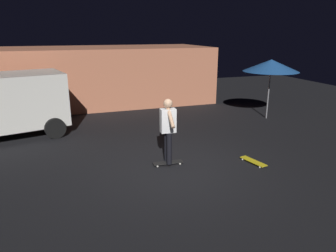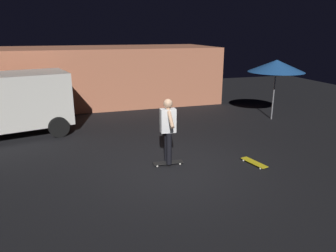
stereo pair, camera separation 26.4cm
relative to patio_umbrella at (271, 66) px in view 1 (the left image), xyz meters
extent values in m
plane|color=black|center=(-5.15, -3.28, -2.07)|extent=(28.00, 28.00, 0.00)
cube|color=#B76B4C|center=(-6.62, 5.16, -0.77)|extent=(11.84, 4.32, 2.61)
cylinder|color=black|center=(-7.94, 0.13, -1.74)|extent=(0.69, 0.37, 0.66)
cylinder|color=black|center=(-8.40, 2.05, -1.74)|extent=(0.69, 0.37, 0.66)
cylinder|color=slate|center=(0.00, 0.00, -0.97)|extent=(0.05, 0.05, 2.20)
cone|color=#1E4C8C|center=(0.00, 0.00, 0.00)|extent=(2.10, 2.10, 0.45)
cube|color=black|center=(-5.18, -3.08, -2.01)|extent=(0.79, 0.24, 0.02)
sphere|color=silver|center=(-4.88, -3.01, -2.05)|extent=(0.05, 0.05, 0.05)
sphere|color=silver|center=(-4.88, -3.18, -2.05)|extent=(0.05, 0.05, 0.05)
sphere|color=silver|center=(-5.47, -2.97, -2.05)|extent=(0.05, 0.05, 0.05)
sphere|color=silver|center=(-5.48, -3.14, -2.05)|extent=(0.05, 0.05, 0.05)
cube|color=gold|center=(-3.03, -3.71, -2.01)|extent=(0.38, 0.81, 0.02)
sphere|color=silver|center=(-3.19, -3.44, -2.05)|extent=(0.05, 0.05, 0.05)
sphere|color=silver|center=(-3.02, -3.40, -2.05)|extent=(0.05, 0.05, 0.05)
sphere|color=silver|center=(-3.05, -4.02, -2.05)|extent=(0.05, 0.05, 0.05)
sphere|color=silver|center=(-2.88, -3.98, -2.05)|extent=(0.05, 0.05, 0.05)
cylinder|color=black|center=(-5.17, -2.97, -1.59)|extent=(0.14, 0.14, 0.82)
cylinder|color=black|center=(-5.19, -3.18, -1.59)|extent=(0.14, 0.14, 0.82)
cube|color=white|center=(-5.18, -3.08, -0.88)|extent=(0.39, 0.24, 0.60)
sphere|color=tan|center=(-5.18, -3.08, -0.45)|extent=(0.23, 0.23, 0.23)
cylinder|color=tan|center=(-5.17, -2.86, -0.73)|extent=(0.12, 0.55, 0.46)
cylinder|color=tan|center=(-5.19, -3.29, -0.73)|extent=(0.12, 0.55, 0.46)
camera|label=1|loc=(-7.59, -10.21, 1.25)|focal=33.66mm
camera|label=2|loc=(-7.34, -10.29, 1.25)|focal=33.66mm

